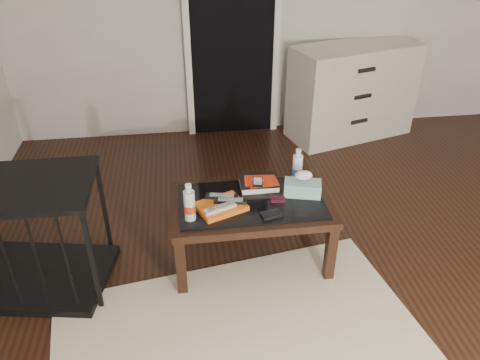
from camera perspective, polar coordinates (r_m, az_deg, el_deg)
The scene contains 19 objects.
ground at distance 2.98m, azimuth 13.10°, elevation -14.23°, with size 5.00×5.00×0.00m, color black.
room_shell at distance 2.17m, azimuth 18.44°, elevation 17.28°, with size 5.00×5.00×5.00m.
doorway at distance 4.53m, azimuth -0.98°, elevation 17.89°, with size 0.90×0.08×2.07m.
coffee_table at distance 2.96m, azimuth 1.34°, elevation -3.54°, with size 1.00×0.60×0.46m.
rug at distance 2.63m, azimuth 1.05°, elevation -21.13°, with size 2.00×1.50×0.01m, color #C0AB94.
dresser at distance 4.76m, azimuth 13.52°, elevation 10.44°, with size 1.29×0.81×0.90m.
pet_crate at distance 3.16m, azimuth -24.30°, elevation -8.05°, with size 1.00×0.76×0.71m.
magazines at distance 2.84m, azimuth -2.34°, elevation -3.24°, with size 0.28×0.21×0.03m, color orange.
remote_silver at distance 2.79m, azimuth -2.47°, elevation -3.41°, with size 0.20×0.05×0.02m, color #B5B5BA.
remote_black_front at distance 2.85m, azimuth -1.18°, elevation -2.53°, with size 0.20×0.05×0.02m, color black.
remote_black_back at distance 2.89m, azimuth -2.24°, elevation -1.98°, with size 0.20×0.05×0.02m, color black.
textbook at distance 3.05m, azimuth 2.29°, elevation -0.37°, with size 0.25×0.20×0.05m, color black.
dvd_mailers at distance 3.03m, azimuth 2.36°, elevation -0.03°, with size 0.19×0.14×0.01m, color red.
ipod at distance 3.00m, azimuth 2.17°, elevation -0.23°, with size 0.06×0.10×0.02m, color black.
flip_phone at distance 2.92m, azimuth 4.62°, elevation -2.36°, with size 0.09×0.05×0.02m, color black.
wallet at distance 2.79m, azimuth 3.81°, elevation -4.20°, with size 0.12×0.07×0.02m, color black.
water_bottle_left at distance 2.71m, azimuth -6.20°, elevation -2.68°, with size 0.07×0.07×0.24m, color #B7BEC2.
water_bottle_right at distance 3.08m, azimuth 7.03°, elevation 1.78°, with size 0.07×0.07×0.24m, color white.
tissue_box at distance 2.98m, azimuth 7.63°, elevation -0.99°, with size 0.23×0.12×0.09m, color #217C70.
Camera 1 is at (-0.92, -1.91, 2.10)m, focal length 35.00 mm.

